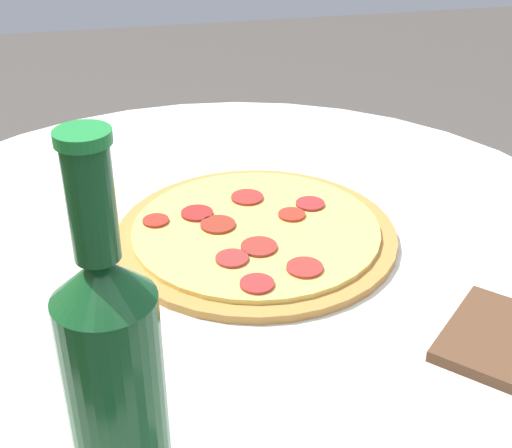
% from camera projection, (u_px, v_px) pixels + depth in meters
% --- Properties ---
extents(table, '(0.97, 0.97, 0.76)m').
position_uv_depth(table, '(234.00, 365.00, 0.94)').
color(table, silver).
rests_on(table, ground_plane).
extents(pizza, '(0.34, 0.34, 0.02)m').
position_uv_depth(pizza, '(256.00, 233.00, 0.86)').
color(pizza, '#B77F3D').
rests_on(pizza, table).
extents(beer_bottle, '(0.07, 0.07, 0.29)m').
position_uv_depth(beer_bottle, '(113.00, 370.00, 0.49)').
color(beer_bottle, '#144C23').
rests_on(beer_bottle, table).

